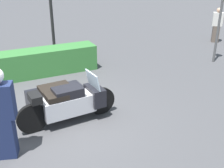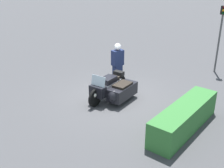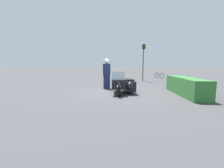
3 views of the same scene
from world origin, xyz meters
The scene contains 5 objects.
ground_plane centered at (0.00, 0.00, 0.00)m, with size 160.00×160.00×0.00m, color #424244.
police_motorcycle centered at (0.30, 0.09, 0.48)m, with size 2.47×1.23×1.18m.
officer_rider centered at (-1.22, -0.90, 0.99)m, with size 0.58×0.45×1.88m.
hedge_bush_curbside centered at (0.56, 3.23, 0.44)m, with size 3.47×0.82×0.87m, color #337033.
traffic_light_far centered at (-5.51, 2.06, 2.17)m, with size 0.22×0.29×3.29m.
Camera 2 is at (8.30, 6.38, 5.03)m, focal length 45.00 mm.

